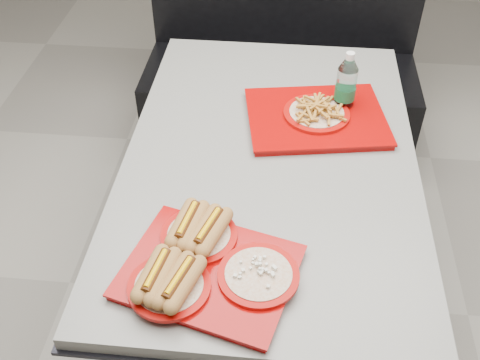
# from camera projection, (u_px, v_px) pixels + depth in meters

# --- Properties ---
(ground) EXTENTS (6.00, 6.00, 0.00)m
(ground) POSITION_uv_depth(u_px,v_px,m) (264.00, 298.00, 2.25)
(ground) COLOR gray
(ground) RESTS_ON ground
(diner_table) EXTENTS (0.92, 1.42, 0.75)m
(diner_table) POSITION_uv_depth(u_px,v_px,m) (269.00, 193.00, 1.85)
(diner_table) COLOR black
(diner_table) RESTS_ON ground
(booth_bench) EXTENTS (1.30, 0.57, 1.35)m
(booth_bench) POSITION_uv_depth(u_px,v_px,m) (281.00, 68.00, 2.78)
(booth_bench) COLOR black
(booth_bench) RESTS_ON ground
(tray_near) EXTENTS (0.48, 0.42, 0.09)m
(tray_near) POSITION_uv_depth(u_px,v_px,m) (203.00, 264.00, 1.38)
(tray_near) COLOR #970504
(tray_near) RESTS_ON diner_table
(tray_far) EXTENTS (0.50, 0.42, 0.09)m
(tray_far) POSITION_uv_depth(u_px,v_px,m) (316.00, 115.00, 1.85)
(tray_far) COLOR #970504
(tray_far) RESTS_ON diner_table
(water_bottle) EXTENTS (0.07, 0.07, 0.22)m
(water_bottle) POSITION_uv_depth(u_px,v_px,m) (346.00, 87.00, 1.85)
(water_bottle) COLOR silver
(water_bottle) RESTS_ON diner_table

